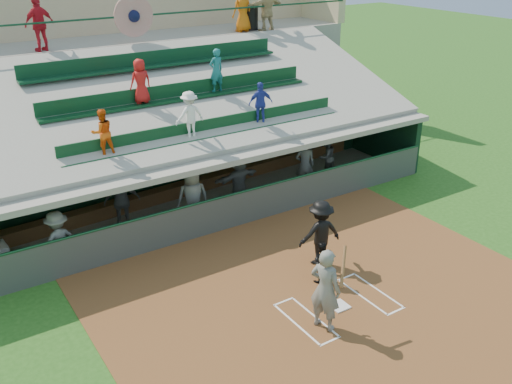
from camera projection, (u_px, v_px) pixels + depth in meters
ground at (339, 307)px, 13.93m from camera, size 100.00×100.00×0.00m
dirt_slab at (326, 297)px, 14.31m from camera, size 11.00×9.00×0.02m
home_plate at (339, 306)px, 13.91m from camera, size 0.43×0.43×0.03m
batters_box_chalk at (339, 306)px, 13.92m from camera, size 2.65×1.85×0.01m
dugout_floor at (207, 206)px, 19.09m from camera, size 16.00×3.50×0.04m
concourse_slab at (127, 96)px, 23.31m from camera, size 20.00×3.00×4.60m
grandstand at (157, 114)px, 21.04m from camera, size 20.40×10.40×7.80m
batter_at_plate at (325, 289)px, 12.80m from camera, size 1.00×0.87×2.04m
catcher at (320, 262)px, 14.70m from camera, size 0.63×0.53×1.14m
home_umpire at (320, 233)px, 15.41m from camera, size 1.31×0.91×1.86m
dugout_bench at (194, 185)px, 20.05m from camera, size 14.36×1.50×0.43m
dugout_player_a at (59, 241)px, 15.14m from camera, size 1.21×0.87×1.69m
dugout_player_b at (122, 201)px, 17.23m from camera, size 1.15×0.66×1.85m
dugout_player_c at (193, 198)px, 17.27m from camera, size 1.08×0.83×1.98m
dugout_player_d at (239, 180)px, 18.77m from camera, size 1.71×0.69×1.80m
dugout_player_e at (305, 165)px, 19.86m from camera, size 0.82×0.72×1.89m
dugout_player_f at (326, 157)px, 21.07m from camera, size 0.82×0.68×1.54m
trash_bin at (250, 18)px, 24.19m from camera, size 0.66×0.66×0.99m
concourse_staff_a at (39, 24)px, 19.50m from camera, size 1.17×0.76×1.84m
concourse_staff_b at (243, 9)px, 23.51m from camera, size 0.91×0.62×1.81m
concourse_staff_c at (267, 7)px, 23.84m from camera, size 1.83×0.73×1.92m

